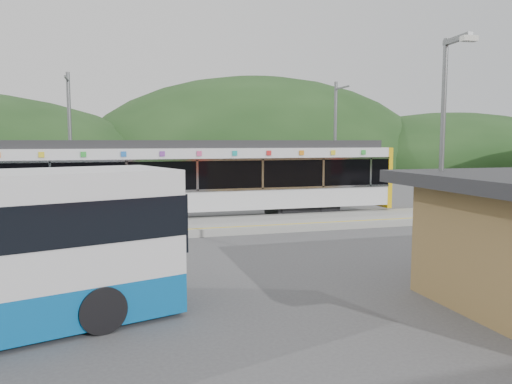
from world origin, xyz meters
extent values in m
plane|color=#4C4C4F|center=(0.00, 0.00, 0.00)|extent=(120.00, 120.00, 0.00)
ellipsoid|color=#1E3D19|center=(16.00, 54.00, 0.00)|extent=(52.00, 39.00, 26.00)
ellipsoid|color=#1E3D19|center=(45.00, 48.00, 0.00)|extent=(44.00, 33.00, 16.00)
cube|color=#9E9E99|center=(0.00, 3.30, 0.15)|extent=(26.00, 3.20, 0.30)
cube|color=yellow|center=(0.00, 2.00, 0.30)|extent=(26.00, 0.10, 0.01)
cube|color=black|center=(-8.02, 6.00, 0.30)|extent=(3.20, 2.20, 0.56)
cube|color=black|center=(3.98, 6.00, 0.30)|extent=(3.20, 2.20, 0.56)
cube|color=silver|center=(-2.02, 6.00, 1.04)|extent=(20.00, 2.90, 0.92)
cube|color=black|center=(-2.02, 6.00, 2.23)|extent=(20.00, 2.96, 1.45)
cube|color=silver|center=(-2.02, 4.50, 1.55)|extent=(20.00, 0.05, 0.10)
cube|color=silver|center=(-2.02, 4.50, 2.90)|extent=(20.00, 0.05, 0.10)
cube|color=silver|center=(-2.02, 6.00, 3.17)|extent=(20.00, 2.90, 0.45)
cube|color=#2D2D30|center=(-2.02, 6.00, 3.58)|extent=(19.40, 2.50, 0.36)
cube|color=#EBB70C|center=(8.10, 6.00, 1.90)|extent=(0.24, 2.92, 3.00)
cube|color=silver|center=(-7.52, 4.50, 2.23)|extent=(0.10, 0.05, 1.35)
cube|color=silver|center=(-4.52, 4.50, 2.23)|extent=(0.10, 0.05, 1.35)
cube|color=silver|center=(-1.52, 4.50, 2.23)|extent=(0.10, 0.05, 1.35)
cube|color=silver|center=(1.48, 4.50, 2.23)|extent=(0.10, 0.05, 1.35)
cube|color=silver|center=(4.48, 4.50, 2.23)|extent=(0.10, 0.05, 1.35)
cube|color=silver|center=(6.98, 4.50, 2.23)|extent=(0.10, 0.05, 1.35)
cube|color=yellow|center=(-7.82, 4.51, 3.18)|extent=(0.22, 0.04, 0.22)
cube|color=green|center=(-6.22, 4.51, 3.18)|extent=(0.22, 0.04, 0.22)
cube|color=blue|center=(-4.62, 4.51, 3.18)|extent=(0.22, 0.04, 0.22)
cube|color=purple|center=(-3.02, 4.51, 3.18)|extent=(0.22, 0.04, 0.22)
cube|color=#E54C8C|center=(-1.42, 4.51, 3.18)|extent=(0.22, 0.04, 0.22)
cube|color=#19A5A5|center=(0.18, 4.51, 3.18)|extent=(0.22, 0.04, 0.22)
cube|color=red|center=(1.78, 4.51, 3.18)|extent=(0.22, 0.04, 0.22)
cube|color=orange|center=(3.38, 4.51, 3.18)|extent=(0.22, 0.04, 0.22)
cube|color=yellow|center=(4.98, 4.51, 3.18)|extent=(0.22, 0.04, 0.22)
cube|color=green|center=(6.58, 4.51, 3.18)|extent=(0.22, 0.04, 0.22)
cylinder|color=slate|center=(-7.00, 8.60, 3.50)|extent=(0.18, 0.18, 7.00)
cube|color=slate|center=(-7.00, 7.80, 6.60)|extent=(0.08, 1.80, 0.08)
cylinder|color=slate|center=(7.00, 8.60, 3.50)|extent=(0.18, 0.18, 7.00)
cube|color=slate|center=(7.00, 7.80, 6.60)|extent=(0.08, 1.80, 0.08)
cylinder|color=black|center=(-5.78, -6.14, 0.47)|extent=(1.71, 2.89, 0.94)
cylinder|color=slate|center=(2.58, -6.77, 3.08)|extent=(0.12, 0.12, 6.15)
cube|color=slate|center=(2.58, -7.23, 6.05)|extent=(0.23, 1.03, 0.12)
cube|color=silver|center=(2.58, -7.69, 5.97)|extent=(0.37, 0.22, 0.12)
camera|label=1|loc=(-5.18, -17.16, 3.73)|focal=35.00mm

